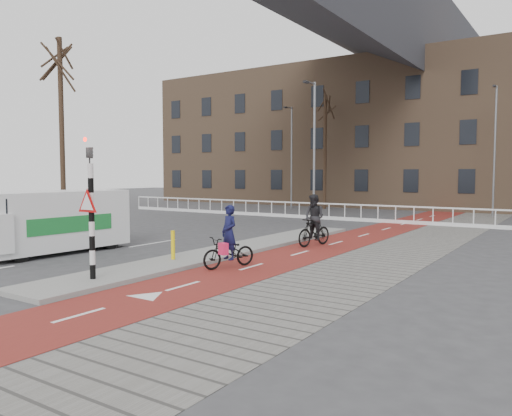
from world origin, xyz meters
The scene contains 16 objects.
ground centered at (0.00, 0.00, 0.00)m, with size 120.00×120.00×0.00m, color #38383A.
bike_lane centered at (1.50, 10.00, 0.01)m, with size 2.50×60.00×0.01m, color maroon.
sidewalk centered at (4.30, 10.00, 0.01)m, with size 3.00×60.00×0.01m, color slate.
curb_island centered at (-0.70, 4.00, 0.06)m, with size 1.80×16.00×0.12m, color gray.
traffic_signal centered at (-0.60, -2.02, 1.99)m, with size 0.80×0.80×3.68m.
bollard centered at (-0.87, 1.21, 0.56)m, with size 0.12×0.12×0.89m, color yellow.
cyclist_near centered at (1.04, 1.52, 0.62)m, with size 1.15×1.84×1.83m.
cyclist_far centered at (1.15, 6.78, 0.82)m, with size 0.95×1.89×1.95m.
van centered at (-5.72, 0.45, 1.13)m, with size 2.24×5.07×2.14m.
railing centered at (-5.00, 17.00, 0.31)m, with size 28.00×0.10×0.99m.
townhouse_row centered at (-3.00, 32.00, 7.81)m, with size 46.00×10.00×15.90m.
tree_left centered at (-12.24, 5.53, 4.72)m, with size 0.25×0.25×9.44m, color black.
tree_mid centered at (-7.29, 25.36, 4.38)m, with size 0.28×0.28×8.75m, color black.
streetlight_near centered at (-2.31, 13.61, 3.75)m, with size 0.12×0.12×7.50m, color slate.
streetlight_left centered at (-9.43, 23.91, 3.93)m, with size 0.12×0.12×7.86m, color slate.
streetlight_right centered at (4.81, 24.72, 4.11)m, with size 0.12×0.12×8.22m, color slate.
Camera 1 is at (9.59, -10.06, 2.76)m, focal length 35.00 mm.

